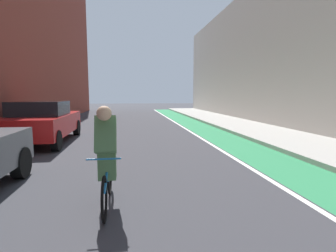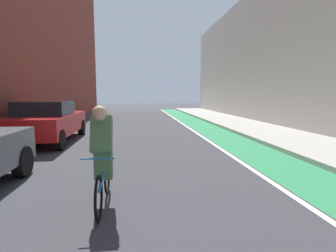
% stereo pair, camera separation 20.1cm
% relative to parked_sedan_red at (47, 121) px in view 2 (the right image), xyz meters
% --- Properties ---
extents(ground_plane, '(89.54, 89.54, 0.00)m').
position_rel_parked_sedan_red_xyz_m(ground_plane, '(3.36, -1.51, -0.79)').
color(ground_plane, '#38383D').
extents(bike_lane_paint, '(1.60, 40.70, 0.00)m').
position_rel_parked_sedan_red_xyz_m(bike_lane_paint, '(6.96, 0.49, -0.79)').
color(bike_lane_paint, '#2D8451').
rests_on(bike_lane_paint, ground).
extents(lane_divider_stripe, '(0.12, 40.70, 0.00)m').
position_rel_parked_sedan_red_xyz_m(lane_divider_stripe, '(6.06, 0.49, -0.79)').
color(lane_divider_stripe, white).
rests_on(lane_divider_stripe, ground).
extents(sidewalk_right, '(3.03, 40.70, 0.14)m').
position_rel_parked_sedan_red_xyz_m(sidewalk_right, '(9.27, 0.49, -0.72)').
color(sidewalk_right, '#A8A59E').
rests_on(sidewalk_right, ground).
extents(building_facade_right, '(2.40, 36.70, 8.56)m').
position_rel_parked_sedan_red_xyz_m(building_facade_right, '(11.99, 2.49, 3.49)').
color(building_facade_right, '#B2ADA3').
rests_on(building_facade_right, ground).
extents(parked_sedan_red, '(2.01, 4.47, 1.53)m').
position_rel_parked_sedan_red_xyz_m(parked_sedan_red, '(0.00, 0.00, 0.00)').
color(parked_sedan_red, red).
rests_on(parked_sedan_red, ground).
extents(cyclist_trailing, '(0.48, 1.70, 1.61)m').
position_rel_parked_sedan_red_xyz_m(cyclist_trailing, '(2.82, -6.04, 0.06)').
color(cyclist_trailing, black).
rests_on(cyclist_trailing, ground).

